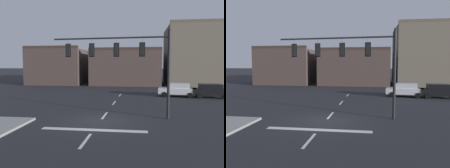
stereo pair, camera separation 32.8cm
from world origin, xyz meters
TOP-DOWN VIEW (x-y plane):
  - ground_plane at (0.00, 0.00)m, footprint 400.00×400.00m
  - stop_bar_paint at (0.00, -2.00)m, footprint 6.40×0.50m
  - lane_centreline at (0.00, 2.00)m, footprint 0.16×26.40m
  - signal_mast_near_side at (1.57, 1.74)m, footprint 8.71×0.93m
  - car_lot_nearside at (7.02, 13.47)m, footprint 4.62×2.40m
  - car_lot_middle at (10.78, 13.09)m, footprint 4.52×2.08m
  - building_row at (15.41, 31.01)m, footprint 64.27×13.02m

SIDE VIEW (x-z plane):
  - ground_plane at x=0.00m, z-range 0.00..0.00m
  - lane_centreline at x=0.00m, z-range 0.00..0.01m
  - stop_bar_paint at x=0.00m, z-range 0.00..0.01m
  - car_lot_nearside at x=7.02m, z-range 0.05..1.66m
  - car_lot_middle at x=10.78m, z-range 0.05..1.66m
  - signal_mast_near_side at x=1.57m, z-range 1.32..7.73m
  - building_row at x=15.41m, z-range -1.12..10.17m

